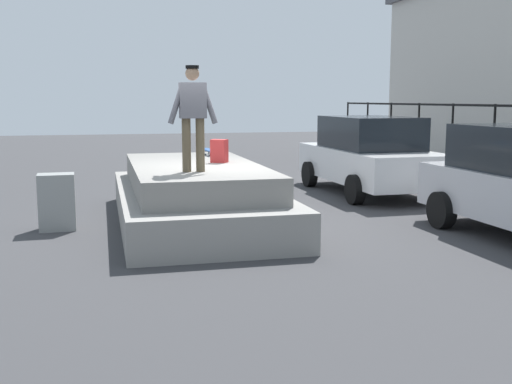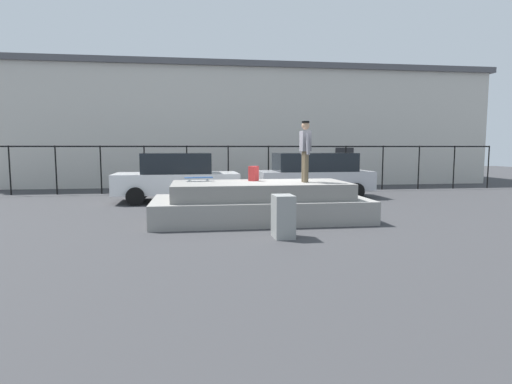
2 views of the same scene
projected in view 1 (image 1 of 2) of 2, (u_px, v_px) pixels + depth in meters
ground_plane at (221, 227)px, 10.78m from camera, size 60.00×60.00×0.00m
concrete_ledge at (195, 195)px, 11.24m from camera, size 5.88×2.70×1.06m
skateboarder at (193, 111)px, 9.79m from camera, size 0.25×0.80×1.68m
skateboard at (208, 150)px, 12.88m from camera, size 0.81×0.32×0.12m
backpack at (219, 151)px, 11.34m from camera, size 0.33×0.34×0.42m
car_white_sedan_near at (369, 155)px, 14.61m from camera, size 4.59×2.24×1.81m
utility_box at (57, 202)px, 10.52m from camera, size 0.46×0.61×0.96m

